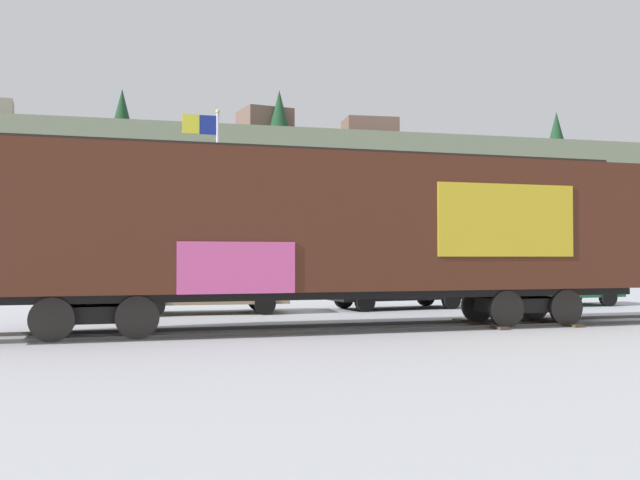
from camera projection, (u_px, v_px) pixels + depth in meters
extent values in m
plane|color=#B2B5BC|center=(292.00, 331.00, 16.54)|extent=(260.00, 260.00, 0.00)
cube|color=#4C4742|center=(336.00, 331.00, 16.05)|extent=(59.96, 2.28, 0.08)
cube|color=#4C4742|center=(319.00, 325.00, 17.44)|extent=(59.96, 2.28, 0.08)
cube|color=#423323|center=(479.00, 324.00, 17.87)|extent=(0.33, 2.51, 0.07)
cube|color=#423323|center=(550.00, 322.00, 18.45)|extent=(0.33, 2.51, 0.07)
cube|color=#472316|center=(327.00, 224.00, 16.80)|extent=(16.48, 3.30, 3.14)
cube|color=#2D2823|center=(327.00, 154.00, 16.84)|extent=(15.57, 0.96, 0.24)
cube|color=gold|center=(507.00, 220.00, 16.62)|extent=(3.60, 0.16, 1.73)
cube|color=#CC4C8C|center=(237.00, 268.00, 14.80)|extent=(2.51, 0.12, 1.10)
cube|color=black|center=(327.00, 294.00, 16.76)|extent=(16.10, 2.07, 0.20)
cube|color=black|center=(96.00, 313.00, 15.30)|extent=(2.14, 1.29, 0.36)
cylinder|color=black|center=(52.00, 320.00, 14.37)|extent=(0.92, 0.15, 0.92)
cylinder|color=black|center=(57.00, 314.00, 15.75)|extent=(0.92, 0.15, 0.92)
cylinder|color=black|center=(137.00, 318.00, 14.84)|extent=(0.92, 0.15, 0.92)
cylinder|color=black|center=(136.00, 312.00, 16.22)|extent=(0.92, 0.15, 0.92)
cube|color=black|center=(521.00, 304.00, 18.22)|extent=(2.14, 1.29, 0.36)
cylinder|color=black|center=(506.00, 309.00, 17.29)|extent=(0.92, 0.15, 0.92)
cylinder|color=black|center=(478.00, 305.00, 18.67)|extent=(0.92, 0.15, 0.92)
cylinder|color=black|center=(566.00, 308.00, 17.76)|extent=(0.92, 0.15, 0.92)
cylinder|color=black|center=(533.00, 304.00, 19.14)|extent=(0.92, 0.15, 0.92)
cylinder|color=silver|center=(217.00, 207.00, 27.86)|extent=(0.12, 0.12, 7.46)
sphere|color=#D8CC66|center=(218.00, 111.00, 27.95)|extent=(0.18, 0.18, 0.18)
cube|color=navy|center=(199.00, 125.00, 27.73)|extent=(1.33, 0.09, 0.76)
cube|color=yellow|center=(191.00, 124.00, 27.63)|extent=(0.67, 0.07, 0.76)
cube|color=slate|center=(177.00, 210.00, 75.61)|extent=(146.47, 29.02, 13.65)
cube|color=brown|center=(265.00, 123.00, 69.32)|extent=(5.33, 5.19, 2.58)
cube|color=brown|center=(370.00, 130.00, 71.96)|extent=(5.50, 4.19, 2.19)
cone|color=#193D23|center=(556.00, 131.00, 78.92)|extent=(2.20, 2.20, 4.40)
cone|color=#193D23|center=(122.00, 109.00, 65.48)|extent=(1.90, 1.90, 3.80)
cone|color=#193D23|center=(279.00, 111.00, 67.12)|extent=(2.04, 2.04, 4.08)
cube|color=#9E8966|center=(209.00, 292.00, 21.63)|extent=(4.83, 1.96, 0.67)
cube|color=#2D333D|center=(199.00, 270.00, 21.58)|extent=(2.41, 1.70, 0.70)
cylinder|color=black|center=(258.00, 301.00, 22.80)|extent=(0.65, 0.24, 0.64)
cylinder|color=black|center=(265.00, 304.00, 21.12)|extent=(0.65, 0.24, 0.64)
cylinder|color=black|center=(155.00, 302.00, 22.11)|extent=(0.65, 0.24, 0.64)
cylinder|color=black|center=(154.00, 306.00, 20.43)|extent=(0.65, 0.24, 0.64)
cube|color=black|center=(397.00, 289.00, 23.61)|extent=(4.90, 2.38, 0.68)
cube|color=#2D333D|center=(394.00, 269.00, 23.58)|extent=(2.27, 1.84, 0.66)
cylinder|color=black|center=(426.00, 297.00, 24.97)|extent=(0.66, 0.31, 0.64)
cylinder|color=black|center=(451.00, 299.00, 23.43)|extent=(0.66, 0.31, 0.64)
cylinder|color=black|center=(344.00, 299.00, 23.76)|extent=(0.66, 0.31, 0.64)
cylinder|color=black|center=(365.00, 302.00, 22.23)|extent=(0.66, 0.31, 0.64)
cube|color=#1E5933|center=(554.00, 286.00, 24.99)|extent=(4.94, 2.34, 0.74)
cube|color=#2D333D|center=(548.00, 268.00, 24.91)|extent=(2.63, 1.91, 0.56)
cylinder|color=black|center=(574.00, 295.00, 26.36)|extent=(0.66, 0.29, 0.64)
cylinder|color=black|center=(608.00, 297.00, 24.72)|extent=(0.66, 0.29, 0.64)
cylinder|color=black|center=(501.00, 296.00, 25.23)|extent=(0.66, 0.29, 0.64)
cylinder|color=black|center=(531.00, 299.00, 23.60)|extent=(0.66, 0.29, 0.64)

